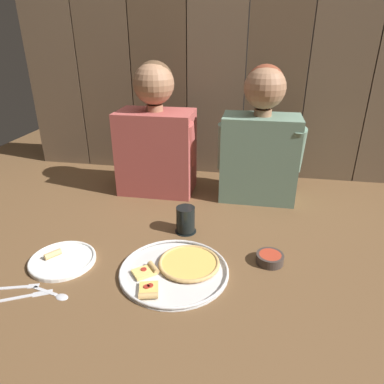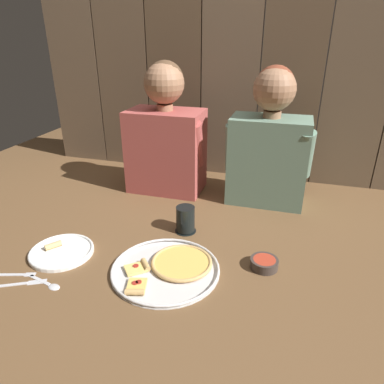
% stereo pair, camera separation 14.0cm
% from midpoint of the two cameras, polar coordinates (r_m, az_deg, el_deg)
% --- Properties ---
extents(ground_plane, '(3.20, 3.20, 0.00)m').
position_cam_midpoint_polar(ground_plane, '(1.40, 1.92, -8.46)').
color(ground_plane, brown).
extents(pizza_tray, '(0.38, 0.38, 0.03)m').
position_cam_midpoint_polar(pizza_tray, '(1.26, -0.43, -12.29)').
color(pizza_tray, silver).
rests_on(pizza_tray, ground).
extents(dinner_plate, '(0.24, 0.24, 0.03)m').
position_cam_midpoint_polar(dinner_plate, '(1.40, -17.87, -9.31)').
color(dinner_plate, white).
rests_on(dinner_plate, ground).
extents(drinking_glass, '(0.09, 0.09, 0.11)m').
position_cam_midpoint_polar(drinking_glass, '(1.45, 1.69, -4.59)').
color(drinking_glass, black).
rests_on(drinking_glass, ground).
extents(dipping_bowl, '(0.10, 0.10, 0.03)m').
position_cam_midpoint_polar(dipping_bowl, '(1.30, 14.80, -11.22)').
color(dipping_bowl, '#3D332D').
rests_on(dipping_bowl, ground).
extents(table_fork, '(0.13, 0.05, 0.01)m').
position_cam_midpoint_polar(table_fork, '(1.34, -23.81, -12.30)').
color(table_fork, silver).
rests_on(table_fork, ground).
extents(table_knife, '(0.15, 0.09, 0.01)m').
position_cam_midpoint_polar(table_knife, '(1.30, -23.12, -13.65)').
color(table_knife, silver).
rests_on(table_knife, ground).
extents(table_spoon, '(0.14, 0.05, 0.01)m').
position_cam_midpoint_polar(table_spoon, '(1.26, -19.32, -14.10)').
color(table_spoon, silver).
rests_on(table_spoon, ground).
extents(diner_left, '(0.41, 0.23, 0.65)m').
position_cam_midpoint_polar(diner_left, '(1.77, -2.05, 9.37)').
color(diner_left, '#AD4C47').
rests_on(diner_left, ground).
extents(diner_right, '(0.40, 0.21, 0.64)m').
position_cam_midpoint_polar(diner_right, '(1.68, 14.88, 7.81)').
color(diner_right, slate).
rests_on(diner_right, ground).
extents(wooden_backdrop_wall, '(2.19, 0.03, 1.25)m').
position_cam_midpoint_polar(wooden_backdrop_wall, '(1.96, 8.54, 20.40)').
color(wooden_backdrop_wall, brown).
rests_on(wooden_backdrop_wall, ground).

